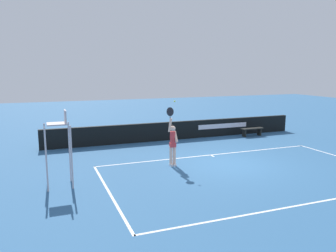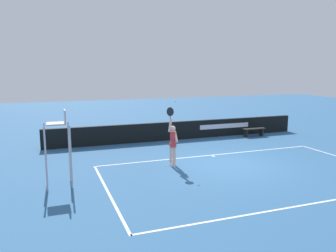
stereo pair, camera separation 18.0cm
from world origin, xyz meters
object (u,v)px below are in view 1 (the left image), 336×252
object	(u,v)px
tennis_player	(173,142)
tennis_ball	(175,101)
courtside_bench_near	(252,130)
umpire_chair	(59,138)

from	to	relation	value
tennis_player	tennis_ball	distance (m)	1.56
courtside_bench_near	tennis_player	bearing A→B (deg)	-148.72
tennis_ball	courtside_bench_near	world-z (taller)	tennis_ball
courtside_bench_near	tennis_ball	bearing A→B (deg)	-148.66
tennis_player	courtside_bench_near	distance (m)	7.42
umpire_chair	tennis_player	bearing A→B (deg)	11.59
tennis_ball	umpire_chair	bearing A→B (deg)	-168.02
tennis_player	courtside_bench_near	xyz separation A→B (m)	(6.32, 3.84, -0.59)
tennis_player	tennis_ball	size ratio (longest dim) A/B	35.87
tennis_player	umpire_chair	xyz separation A→B (m)	(-4.16, -0.85, 0.64)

